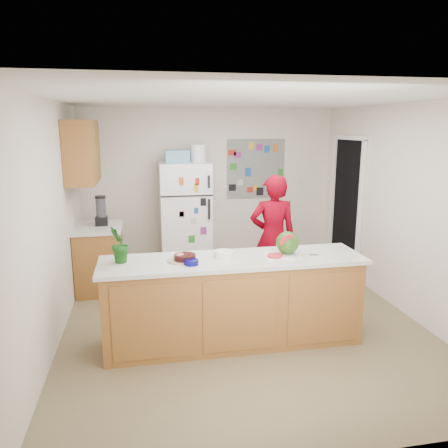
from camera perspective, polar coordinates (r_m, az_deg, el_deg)
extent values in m
cube|color=brown|center=(5.26, 2.20, -12.50)|extent=(4.00, 4.50, 0.02)
cube|color=beige|center=(7.05, -1.82, 4.70)|extent=(4.00, 0.02, 2.50)
cube|color=beige|center=(4.83, -21.60, 0.11)|extent=(0.02, 4.50, 2.50)
cube|color=beige|center=(5.66, 22.60, 1.75)|extent=(0.02, 4.50, 2.50)
cube|color=white|center=(4.77, 2.47, 16.08)|extent=(4.00, 4.50, 0.02)
cube|color=black|center=(6.92, 15.75, 2.15)|extent=(0.03, 0.85, 2.04)
cube|color=brown|center=(4.59, 1.19, -10.23)|extent=(2.60, 0.62, 0.88)
cube|color=silver|center=(4.43, 1.22, -4.74)|extent=(2.68, 0.70, 0.04)
cube|color=brown|center=(6.28, -15.90, -4.45)|extent=(0.60, 0.80, 0.86)
cube|color=silver|center=(6.17, -16.15, -0.45)|extent=(0.64, 0.84, 0.04)
cube|color=brown|center=(5.99, -18.04, 8.94)|extent=(0.35, 1.00, 0.80)
cube|color=silver|center=(6.69, -5.10, 0.74)|extent=(0.75, 0.70, 1.70)
cube|color=#5999B2|center=(6.55, -6.15, 8.78)|extent=(0.35, 0.28, 0.18)
cube|color=slate|center=(7.15, 4.18, 7.20)|extent=(0.95, 0.01, 0.95)
imported|color=#72000E|center=(5.66, 6.40, -1.82)|extent=(0.64, 0.46, 1.64)
cylinder|color=black|center=(6.17, -15.76, 1.58)|extent=(0.13, 0.13, 0.38)
cube|color=white|center=(4.54, 7.60, -4.07)|extent=(0.38, 0.29, 0.01)
sphere|color=#315118|center=(4.54, 8.29, -2.45)|extent=(0.24, 0.24, 0.24)
cylinder|color=red|center=(4.46, 6.69, -4.11)|extent=(0.15, 0.15, 0.02)
cylinder|color=black|center=(4.34, -5.13, -4.42)|extent=(0.22, 0.22, 0.07)
cylinder|color=silver|center=(4.47, -0.02, -3.91)|extent=(0.25, 0.25, 0.06)
cylinder|color=#05035A|center=(4.23, -4.28, -4.99)|extent=(0.18, 0.18, 0.05)
cylinder|color=#B5AE8B|center=(4.34, -5.79, -4.78)|extent=(0.26, 0.26, 0.02)
cube|color=white|center=(4.50, 7.92, -4.18)|extent=(0.23, 0.21, 0.02)
cube|color=gray|center=(4.60, 11.70, -4.02)|extent=(0.10, 0.06, 0.01)
imported|color=#15400F|center=(4.34, -13.50, -2.60)|extent=(0.20, 0.23, 0.38)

